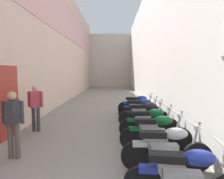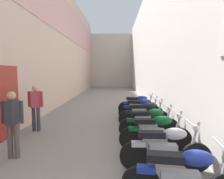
{
  "view_description": "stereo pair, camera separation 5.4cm",
  "coord_description": "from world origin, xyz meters",
  "px_view_note": "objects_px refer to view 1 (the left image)",
  "views": [
    {
      "loc": [
        0.64,
        -0.38,
        2.03
      ],
      "look_at": [
        0.52,
        6.74,
        1.38
      ],
      "focal_mm": 32.19,
      "sensor_mm": 36.0,
      "label": 1
    },
    {
      "loc": [
        0.7,
        -0.38,
        2.03
      ],
      "look_at": [
        0.52,
        6.74,
        1.38
      ],
      "focal_mm": 32.19,
      "sensor_mm": 36.0,
      "label": 2
    }
  ],
  "objects_px": {
    "motorcycle_sixth": "(144,114)",
    "pedestrian_mid_alley": "(13,120)",
    "motorcycle_third": "(167,147)",
    "motorcycle_fourth": "(156,131)",
    "pedestrian_further_down": "(35,104)",
    "motorcycle_second": "(186,175)",
    "motorcycle_fifth": "(150,122)",
    "motorcycle_eighth": "(138,104)",
    "motorcycle_seventh": "(141,108)"
  },
  "relations": [
    {
      "from": "motorcycle_sixth",
      "to": "pedestrian_mid_alley",
      "type": "distance_m",
      "value": 4.36
    },
    {
      "from": "motorcycle_third",
      "to": "pedestrian_mid_alley",
      "type": "distance_m",
      "value": 3.47
    },
    {
      "from": "motorcycle_third",
      "to": "motorcycle_fourth",
      "type": "relative_size",
      "value": 1.0
    },
    {
      "from": "motorcycle_third",
      "to": "pedestrian_further_down",
      "type": "distance_m",
      "value": 4.61
    },
    {
      "from": "motorcycle_second",
      "to": "motorcycle_third",
      "type": "height_order",
      "value": "same"
    },
    {
      "from": "motorcycle_third",
      "to": "motorcycle_sixth",
      "type": "distance_m",
      "value": 3.22
    },
    {
      "from": "motorcycle_sixth",
      "to": "pedestrian_further_down",
      "type": "distance_m",
      "value": 3.8
    },
    {
      "from": "motorcycle_fourth",
      "to": "motorcycle_fifth",
      "type": "xyz_separation_m",
      "value": [
        -0.0,
        0.95,
        0.0
      ]
    },
    {
      "from": "motorcycle_sixth",
      "to": "pedestrian_further_down",
      "type": "xyz_separation_m",
      "value": [
        -3.74,
        -0.56,
        0.42
      ]
    },
    {
      "from": "motorcycle_fifth",
      "to": "pedestrian_mid_alley",
      "type": "bearing_deg",
      "value": -156.45
    },
    {
      "from": "motorcycle_fourth",
      "to": "pedestrian_further_down",
      "type": "bearing_deg",
      "value": 156.93
    },
    {
      "from": "motorcycle_third",
      "to": "motorcycle_fourth",
      "type": "height_order",
      "value": "same"
    },
    {
      "from": "motorcycle_fourth",
      "to": "motorcycle_eighth",
      "type": "xyz_separation_m",
      "value": [
        -0.0,
        4.23,
        0.0
      ]
    },
    {
      "from": "motorcycle_third",
      "to": "motorcycle_fourth",
      "type": "bearing_deg",
      "value": 90.0
    },
    {
      "from": "motorcycle_fourth",
      "to": "motorcycle_seventh",
      "type": "height_order",
      "value": "same"
    },
    {
      "from": "motorcycle_second",
      "to": "motorcycle_fifth",
      "type": "distance_m",
      "value": 3.14
    },
    {
      "from": "motorcycle_third",
      "to": "motorcycle_seventh",
      "type": "xyz_separation_m",
      "value": [
        -0.0,
        4.21,
        0.0
      ]
    },
    {
      "from": "motorcycle_eighth",
      "to": "pedestrian_mid_alley",
      "type": "height_order",
      "value": "pedestrian_mid_alley"
    },
    {
      "from": "pedestrian_mid_alley",
      "to": "motorcycle_seventh",
      "type": "bearing_deg",
      "value": 47.17
    },
    {
      "from": "motorcycle_sixth",
      "to": "pedestrian_further_down",
      "type": "relative_size",
      "value": 1.18
    },
    {
      "from": "pedestrian_further_down",
      "to": "motorcycle_fifth",
      "type": "bearing_deg",
      "value": -9.77
    },
    {
      "from": "motorcycle_fourth",
      "to": "motorcycle_seventh",
      "type": "relative_size",
      "value": 1.01
    },
    {
      "from": "motorcycle_seventh",
      "to": "motorcycle_second",
      "type": "bearing_deg",
      "value": -90.0
    },
    {
      "from": "motorcycle_sixth",
      "to": "motorcycle_eighth",
      "type": "relative_size",
      "value": 1.0
    },
    {
      "from": "motorcycle_fifth",
      "to": "motorcycle_seventh",
      "type": "distance_m",
      "value": 2.19
    },
    {
      "from": "motorcycle_fifth",
      "to": "motorcycle_sixth",
      "type": "height_order",
      "value": "same"
    },
    {
      "from": "pedestrian_mid_alley",
      "to": "motorcycle_fourth",
      "type": "bearing_deg",
      "value": 8.95
    },
    {
      "from": "motorcycle_fourth",
      "to": "pedestrian_further_down",
      "type": "distance_m",
      "value": 4.08
    },
    {
      "from": "motorcycle_second",
      "to": "pedestrian_further_down",
      "type": "height_order",
      "value": "pedestrian_further_down"
    },
    {
      "from": "motorcycle_fourth",
      "to": "motorcycle_seventh",
      "type": "xyz_separation_m",
      "value": [
        -0.0,
        3.14,
        0.0
      ]
    },
    {
      "from": "motorcycle_eighth",
      "to": "pedestrian_mid_alley",
      "type": "xyz_separation_m",
      "value": [
        -3.41,
        -4.76,
        0.42
      ]
    },
    {
      "from": "motorcycle_second",
      "to": "pedestrian_mid_alley",
      "type": "bearing_deg",
      "value": 154.14
    },
    {
      "from": "motorcycle_fourth",
      "to": "pedestrian_further_down",
      "type": "height_order",
      "value": "pedestrian_further_down"
    },
    {
      "from": "motorcycle_third",
      "to": "pedestrian_mid_alley",
      "type": "bearing_deg",
      "value": 171.05
    },
    {
      "from": "motorcycle_second",
      "to": "motorcycle_eighth",
      "type": "distance_m",
      "value": 6.41
    },
    {
      "from": "motorcycle_fourth",
      "to": "motorcycle_sixth",
      "type": "xyz_separation_m",
      "value": [
        -0.0,
        2.15,
        0.0
      ]
    },
    {
      "from": "motorcycle_sixth",
      "to": "motorcycle_seventh",
      "type": "distance_m",
      "value": 0.99
    },
    {
      "from": "motorcycle_fifth",
      "to": "pedestrian_further_down",
      "type": "bearing_deg",
      "value": 170.23
    },
    {
      "from": "motorcycle_third",
      "to": "motorcycle_seventh",
      "type": "height_order",
      "value": "same"
    },
    {
      "from": "motorcycle_fourth",
      "to": "pedestrian_mid_alley",
      "type": "bearing_deg",
      "value": -171.05
    },
    {
      "from": "motorcycle_seventh",
      "to": "motorcycle_eighth",
      "type": "distance_m",
      "value": 1.09
    },
    {
      "from": "motorcycle_third",
      "to": "motorcycle_seventh",
      "type": "distance_m",
      "value": 4.21
    },
    {
      "from": "motorcycle_eighth",
      "to": "pedestrian_mid_alley",
      "type": "distance_m",
      "value": 5.87
    },
    {
      "from": "motorcycle_fourth",
      "to": "motorcycle_sixth",
      "type": "bearing_deg",
      "value": 90.0
    },
    {
      "from": "pedestrian_further_down",
      "to": "motorcycle_sixth",
      "type": "bearing_deg",
      "value": 8.48
    },
    {
      "from": "motorcycle_second",
      "to": "pedestrian_mid_alley",
      "type": "xyz_separation_m",
      "value": [
        -3.41,
        1.65,
        0.42
      ]
    },
    {
      "from": "pedestrian_further_down",
      "to": "pedestrian_mid_alley",
      "type": "bearing_deg",
      "value": -81.21
    },
    {
      "from": "motorcycle_sixth",
      "to": "motorcycle_seventh",
      "type": "height_order",
      "value": "same"
    },
    {
      "from": "motorcycle_third",
      "to": "motorcycle_fourth",
      "type": "xyz_separation_m",
      "value": [
        0.0,
        1.07,
        0.0
      ]
    },
    {
      "from": "motorcycle_sixth",
      "to": "motorcycle_eighth",
      "type": "bearing_deg",
      "value": 90.0
    }
  ]
}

